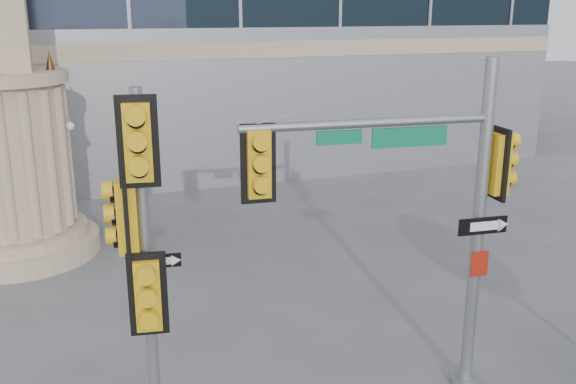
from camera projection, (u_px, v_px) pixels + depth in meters
name	position (u px, v px, depth m)	size (l,w,h in m)	color
ground	(346.00, 380.00, 11.96)	(120.00, 120.00, 0.00)	#545456
main_signal_pole	(423.00, 196.00, 10.61)	(4.59, 0.82, 5.94)	slate
secondary_signal_pole	(141.00, 236.00, 9.97)	(0.96, 0.81, 5.56)	slate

